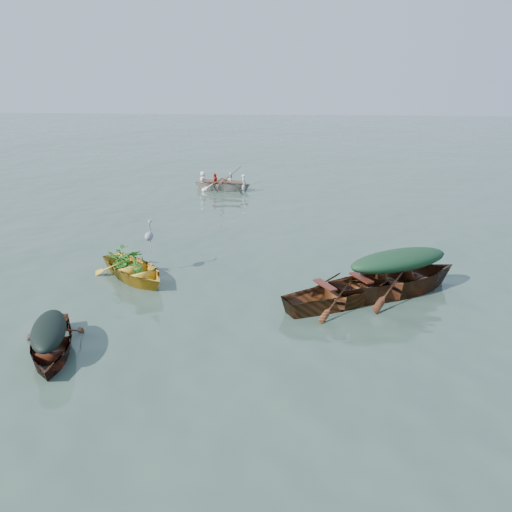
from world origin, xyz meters
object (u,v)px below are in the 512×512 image
at_px(dark_covered_boat, 52,354).
at_px(green_tarp_boat, 396,294).
at_px(yellow_dinghy, 135,279).
at_px(rowed_boat, 223,190).
at_px(heron, 149,242).
at_px(open_wooden_boat, 342,305).

xyz_separation_m(dark_covered_boat, green_tarp_boat, (7.24, 3.76, 0.00)).
height_order(yellow_dinghy, rowed_boat, yellow_dinghy).
relative_size(dark_covered_boat, rowed_boat, 0.82).
bearing_deg(heron, open_wooden_boat, -62.30).
xyz_separation_m(yellow_dinghy, green_tarp_boat, (6.95, -0.27, 0.00)).
xyz_separation_m(yellow_dinghy, dark_covered_boat, (-0.29, -4.03, 0.00)).
xyz_separation_m(green_tarp_boat, open_wooden_boat, (-1.40, -0.82, 0.00)).
distance_m(dark_covered_boat, open_wooden_boat, 6.54).
distance_m(open_wooden_boat, heron, 5.50).
height_order(green_tarp_boat, rowed_boat, green_tarp_boat).
height_order(dark_covered_boat, heron, heron).
bearing_deg(dark_covered_boat, open_wooden_boat, 4.66).
xyz_separation_m(yellow_dinghy, heron, (0.35, 0.43, 0.93)).
height_order(green_tarp_boat, heron, heron).
bearing_deg(open_wooden_boat, dark_covered_boat, 84.81).
xyz_separation_m(dark_covered_boat, rowed_boat, (0.74, 15.77, 0.00)).
distance_m(dark_covered_boat, rowed_boat, 15.78).
relative_size(green_tarp_boat, heron, 5.58).
relative_size(yellow_dinghy, rowed_boat, 0.89).
relative_size(rowed_boat, heron, 4.19).
distance_m(open_wooden_boat, rowed_boat, 13.81).
bearing_deg(yellow_dinghy, dark_covered_boat, -140.16).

